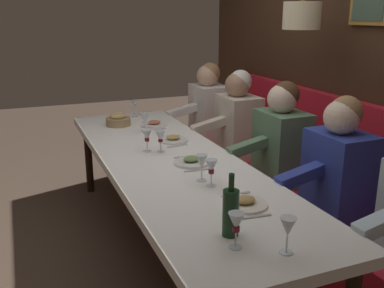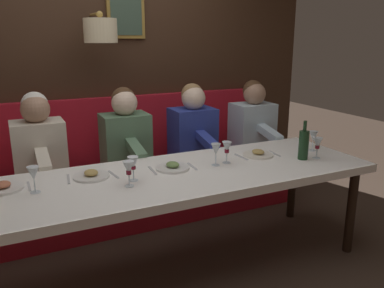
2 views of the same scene
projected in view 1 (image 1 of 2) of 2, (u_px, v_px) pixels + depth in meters
ground_plane at (172, 253)px, 3.29m from camera, size 12.00×12.00×0.00m
dining_table at (171, 167)px, 3.09m from camera, size 0.90×3.09×0.74m
banquette_bench at (276, 207)px, 3.55m from camera, size 0.52×3.29×0.45m
back_wall_panel at (347, 61)px, 3.43m from camera, size 0.59×4.49×2.90m
diner_near at (339, 163)px, 2.78m from camera, size 0.60×0.40×0.79m
diner_middle at (281, 137)px, 3.35m from camera, size 0.60×0.40×0.79m
diner_far at (238, 117)px, 3.98m from camera, size 0.60×0.40×0.79m
diner_farthest at (208, 104)px, 4.55m from camera, size 0.60×0.40×0.79m
place_setting_0 at (245, 203)px, 2.33m from camera, size 0.24×0.31×0.05m
place_setting_1 at (173, 139)px, 3.51m from camera, size 0.24×0.33×0.05m
place_setting_2 at (191, 162)px, 2.98m from camera, size 0.24×0.32×0.05m
place_setting_3 at (154, 124)px, 3.98m from camera, size 0.24×0.31×0.05m
wine_glass_0 at (160, 137)px, 3.20m from camera, size 0.07×0.07×0.16m
wine_glass_1 at (236, 223)px, 1.89m from camera, size 0.07×0.07×0.16m
wine_glass_2 at (134, 105)px, 4.30m from camera, size 0.07×0.07×0.16m
wine_glass_3 at (211, 168)px, 2.57m from camera, size 0.07×0.07×0.16m
wine_glass_4 at (202, 162)px, 2.65m from camera, size 0.07×0.07×0.16m
wine_glass_5 at (145, 119)px, 3.75m from camera, size 0.07×0.07×0.16m
wine_glass_6 at (288, 228)px, 1.85m from camera, size 0.07×0.07×0.16m
wine_glass_7 at (147, 136)px, 3.22m from camera, size 0.07×0.07×0.16m
wine_bottle at (231, 212)px, 2.00m from camera, size 0.08×0.08×0.30m
bread_bowl at (118, 120)px, 3.99m from camera, size 0.22×0.22×0.12m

